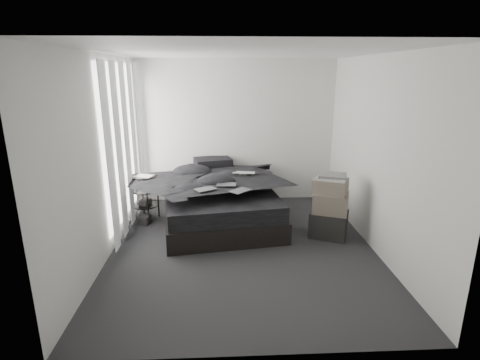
{
  "coord_description": "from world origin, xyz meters",
  "views": [
    {
      "loc": [
        -0.28,
        -4.78,
        2.37
      ],
      "look_at": [
        0.0,
        0.8,
        0.75
      ],
      "focal_mm": 28.0,
      "sensor_mm": 36.0,
      "label": 1
    }
  ],
  "objects_px": {
    "laptop": "(243,169)",
    "box_lower": "(328,224)",
    "bed": "(219,211)",
    "side_stand": "(145,198)"
  },
  "relations": [
    {
      "from": "laptop",
      "to": "box_lower",
      "type": "distance_m",
      "value": 1.61
    },
    {
      "from": "side_stand",
      "to": "box_lower",
      "type": "bearing_deg",
      "value": -16.63
    },
    {
      "from": "bed",
      "to": "box_lower",
      "type": "xyz_separation_m",
      "value": [
        1.63,
        -0.71,
        0.04
      ]
    },
    {
      "from": "laptop",
      "to": "side_stand",
      "type": "height_order",
      "value": "laptop"
    },
    {
      "from": "bed",
      "to": "laptop",
      "type": "xyz_separation_m",
      "value": [
        0.41,
        0.12,
        0.68
      ]
    },
    {
      "from": "box_lower",
      "to": "bed",
      "type": "bearing_deg",
      "value": 156.38
    },
    {
      "from": "laptop",
      "to": "box_lower",
      "type": "height_order",
      "value": "laptop"
    },
    {
      "from": "bed",
      "to": "side_stand",
      "type": "xyz_separation_m",
      "value": [
        -1.22,
        0.14,
        0.21
      ]
    },
    {
      "from": "box_lower",
      "to": "side_stand",
      "type": "bearing_deg",
      "value": 163.37
    },
    {
      "from": "laptop",
      "to": "box_lower",
      "type": "bearing_deg",
      "value": -24.7
    }
  ]
}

